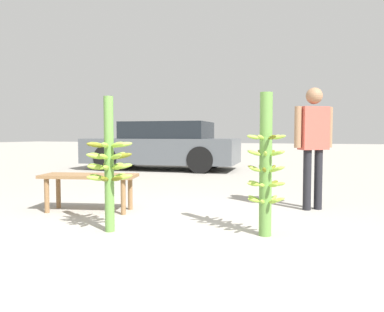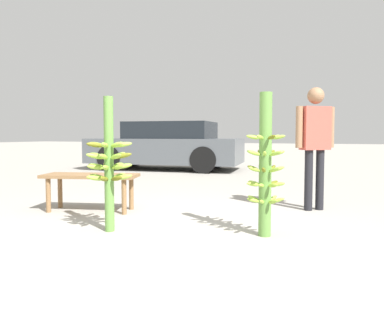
{
  "view_description": "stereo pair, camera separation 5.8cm",
  "coord_description": "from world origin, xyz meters",
  "px_view_note": "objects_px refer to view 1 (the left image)",
  "views": [
    {
      "loc": [
        1.44,
        -3.1,
        0.98
      ],
      "look_at": [
        -0.02,
        0.61,
        0.75
      ],
      "focal_mm": 35.0,
      "sensor_mm": 36.0,
      "label": 1
    },
    {
      "loc": [
        1.5,
        -3.08,
        0.98
      ],
      "look_at": [
        -0.02,
        0.61,
        0.75
      ],
      "focal_mm": 35.0,
      "sensor_mm": 36.0,
      "label": 2
    }
  ],
  "objects_px": {
    "banana_stalk_left": "(109,163)",
    "market_bench": "(89,180)",
    "banana_stalk_center": "(266,166)",
    "vendor_person": "(313,136)",
    "parked_car": "(163,146)"
  },
  "relations": [
    {
      "from": "banana_stalk_center",
      "to": "market_bench",
      "type": "height_order",
      "value": "banana_stalk_center"
    },
    {
      "from": "parked_car",
      "to": "market_bench",
      "type": "bearing_deg",
      "value": -170.05
    },
    {
      "from": "banana_stalk_left",
      "to": "parked_car",
      "type": "bearing_deg",
      "value": 111.36
    },
    {
      "from": "banana_stalk_left",
      "to": "market_bench",
      "type": "bearing_deg",
      "value": 137.12
    },
    {
      "from": "parked_car",
      "to": "banana_stalk_center",
      "type": "bearing_deg",
      "value": -152.85
    },
    {
      "from": "banana_stalk_center",
      "to": "parked_car",
      "type": "distance_m",
      "value": 7.14
    },
    {
      "from": "banana_stalk_center",
      "to": "vendor_person",
      "type": "relative_size",
      "value": 0.87
    },
    {
      "from": "banana_stalk_left",
      "to": "vendor_person",
      "type": "distance_m",
      "value": 2.66
    },
    {
      "from": "banana_stalk_left",
      "to": "banana_stalk_center",
      "type": "distance_m",
      "value": 1.55
    },
    {
      "from": "banana_stalk_center",
      "to": "market_bench",
      "type": "relative_size",
      "value": 1.09
    },
    {
      "from": "banana_stalk_center",
      "to": "vendor_person",
      "type": "xyz_separation_m",
      "value": [
        0.34,
        1.49,
        0.27
      ]
    },
    {
      "from": "parked_car",
      "to": "vendor_person",
      "type": "bearing_deg",
      "value": -142.5
    },
    {
      "from": "vendor_person",
      "to": "market_bench",
      "type": "height_order",
      "value": "vendor_person"
    },
    {
      "from": "banana_stalk_left",
      "to": "market_bench",
      "type": "relative_size",
      "value": 1.07
    },
    {
      "from": "vendor_person",
      "to": "market_bench",
      "type": "bearing_deg",
      "value": 165.54
    }
  ]
}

